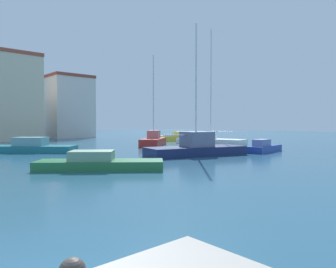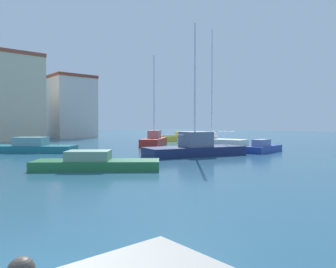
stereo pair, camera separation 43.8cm
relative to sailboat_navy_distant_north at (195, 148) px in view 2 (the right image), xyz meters
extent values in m
plane|color=#285670|center=(-1.50, 7.21, -0.61)|extent=(160.00, 160.00, 0.00)
cube|color=#19234C|center=(-0.02, 0.01, -0.26)|extent=(8.20, 4.54, 0.70)
cube|color=slate|center=(0.07, -0.02, 0.66)|extent=(2.46, 2.44, 1.15)
cylinder|color=silver|center=(-0.02, 0.01, 4.77)|extent=(0.12, 0.12, 9.36)
cylinder|color=silver|center=(-1.37, 0.37, 0.99)|extent=(2.65, 0.78, 0.08)
cube|color=#B22823|center=(4.29, 10.48, -0.20)|extent=(6.15, 5.67, 0.83)
cube|color=#C4716E|center=(4.42, 10.60, 0.65)|extent=(2.06, 2.02, 0.87)
cylinder|color=silver|center=(4.29, 10.48, 4.79)|extent=(0.12, 0.12, 9.14)
cube|color=white|center=(11.32, 8.23, -0.29)|extent=(4.33, 8.67, 0.63)
cube|color=silver|center=(11.15, 9.02, 0.39)|extent=(2.33, 2.56, 0.73)
cylinder|color=silver|center=(11.32, 8.23, 6.54)|extent=(0.12, 0.12, 13.04)
cylinder|color=silver|center=(11.63, 6.77, 0.92)|extent=(0.69, 2.86, 0.08)
cube|color=#1E707A|center=(-8.60, 11.38, -0.32)|extent=(7.14, 6.97, 0.57)
cube|color=#6B9CA2|center=(-8.55, 11.34, 0.33)|extent=(2.95, 2.92, 0.72)
cube|color=gold|center=(13.35, 16.03, -0.24)|extent=(6.35, 3.03, 0.74)
cube|color=#DFCD77|center=(13.68, 15.97, 0.43)|extent=(1.83, 1.73, 0.58)
cube|color=#28703D|center=(-9.17, -1.60, -0.36)|extent=(6.36, 5.68, 0.50)
cube|color=gray|center=(-9.51, -1.32, 0.15)|extent=(2.72, 2.62, 0.52)
cube|color=#233D93|center=(6.71, -1.76, -0.33)|extent=(4.71, 2.21, 0.55)
cube|color=#6E7DB1|center=(6.18, -1.85, 0.23)|extent=(1.94, 1.23, 0.56)
cube|color=beige|center=(-4.05, 32.97, 5.37)|extent=(6.44, 7.94, 11.96)
cube|color=#9E4733|center=(-4.05, 32.97, 11.61)|extent=(6.56, 8.10, 0.50)
cube|color=beige|center=(5.92, 37.31, 4.51)|extent=(6.88, 9.41, 10.24)
cube|color=brown|center=(5.92, 37.31, 9.88)|extent=(7.02, 9.60, 0.50)
camera|label=1|loc=(-17.58, -16.51, 1.87)|focal=33.58mm
camera|label=2|loc=(-17.25, -16.79, 1.87)|focal=33.58mm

